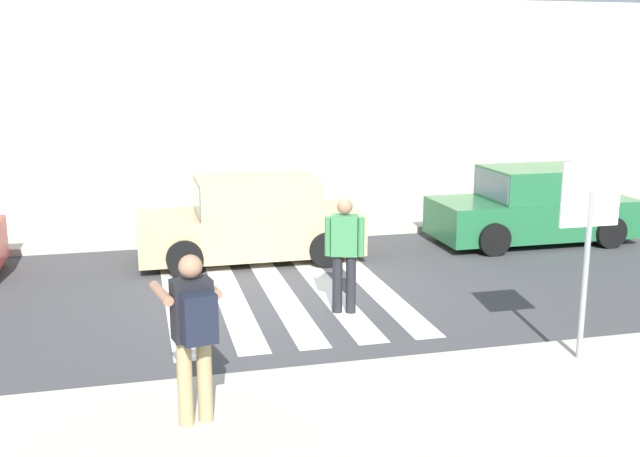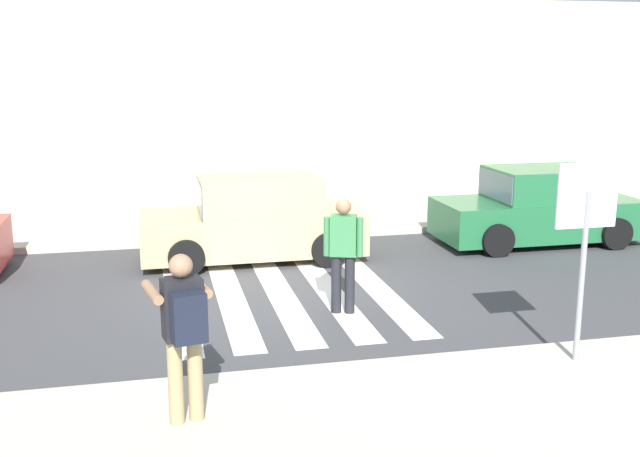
% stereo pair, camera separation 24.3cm
% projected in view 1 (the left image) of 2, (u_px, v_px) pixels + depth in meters
% --- Properties ---
extents(ground_plane, '(120.00, 120.00, 0.00)m').
position_uv_depth(ground_plane, '(281.00, 295.00, 11.98)').
color(ground_plane, '#424244').
extents(sidewalk_far, '(60.00, 4.80, 0.14)m').
position_uv_depth(sidewalk_far, '(232.00, 217.00, 17.64)').
color(sidewalk_far, beige).
rests_on(sidewalk_far, ground).
extents(building_facade_far, '(56.00, 4.00, 5.30)m').
position_uv_depth(building_facade_far, '(209.00, 97.00, 21.24)').
color(building_facade_far, beige).
rests_on(building_facade_far, ground).
extents(crosswalk_stripe_0, '(0.44, 5.20, 0.01)m').
position_uv_depth(crosswalk_stripe_0, '(179.00, 298.00, 11.79)').
color(crosswalk_stripe_0, silver).
rests_on(crosswalk_stripe_0, ground).
extents(crosswalk_stripe_1, '(0.44, 5.20, 0.01)m').
position_uv_depth(crosswalk_stripe_1, '(229.00, 295.00, 11.98)').
color(crosswalk_stripe_1, silver).
rests_on(crosswalk_stripe_1, ground).
extents(crosswalk_stripe_2, '(0.44, 5.20, 0.01)m').
position_uv_depth(crosswalk_stripe_2, '(278.00, 291.00, 12.16)').
color(crosswalk_stripe_2, silver).
rests_on(crosswalk_stripe_2, ground).
extents(crosswalk_stripe_3, '(0.44, 5.20, 0.01)m').
position_uv_depth(crosswalk_stripe_3, '(326.00, 287.00, 12.35)').
color(crosswalk_stripe_3, silver).
rests_on(crosswalk_stripe_3, ground).
extents(crosswalk_stripe_4, '(0.44, 5.20, 0.01)m').
position_uv_depth(crosswalk_stripe_4, '(372.00, 284.00, 12.54)').
color(crosswalk_stripe_4, silver).
rests_on(crosswalk_stripe_4, ground).
extents(stop_sign, '(0.76, 0.08, 2.39)m').
position_uv_depth(stop_sign, '(589.00, 218.00, 8.71)').
color(stop_sign, gray).
rests_on(stop_sign, sidewalk_near).
extents(photographer_with_backpack, '(0.69, 0.91, 1.72)m').
position_uv_depth(photographer_with_backpack, '(193.00, 325.00, 7.21)').
color(photographer_with_backpack, tan).
rests_on(photographer_with_backpack, sidewalk_near).
extents(pedestrian_crossing, '(0.55, 0.35, 1.72)m').
position_uv_depth(pedestrian_crossing, '(344.00, 249.00, 10.93)').
color(pedestrian_crossing, '#232328').
rests_on(pedestrian_crossing, ground).
extents(parked_car_tan, '(4.10, 1.92, 1.55)m').
position_uv_depth(parked_car_tan, '(252.00, 222.00, 13.97)').
color(parked_car_tan, tan).
rests_on(parked_car_tan, ground).
extents(parked_car_green, '(4.10, 1.92, 1.55)m').
position_uv_depth(parked_car_green, '(534.00, 207.00, 15.36)').
color(parked_car_green, '#236B3D').
rests_on(parked_car_green, ground).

